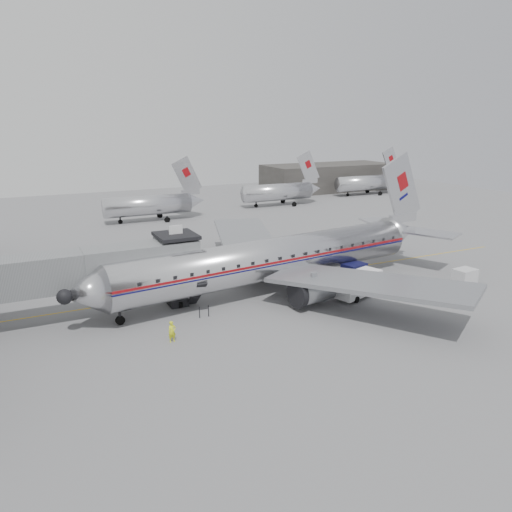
{
  "coord_description": "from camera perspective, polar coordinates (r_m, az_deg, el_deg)",
  "views": [
    {
      "loc": [
        -21.49,
        -37.24,
        16.02
      ],
      "look_at": [
        -0.88,
        4.62,
        3.2
      ],
      "focal_mm": 35.0,
      "sensor_mm": 36.0,
      "label": 1
    }
  ],
  "objects": [
    {
      "name": "ramp_worker",
      "position": [
        37.9,
        -9.57,
        -8.52
      ],
      "size": [
        0.63,
        0.45,
        1.63
      ],
      "primitive_type": "imported",
      "rotation": [
        0.0,
        0.0,
        0.1
      ],
      "color": "#E5F31C",
      "rests_on": "ground"
    },
    {
      "name": "distant_aircraft_mid",
      "position": [
        95.89,
        2.55,
        7.39
      ],
      "size": [
        16.39,
        3.2,
        10.26
      ],
      "color": "silver",
      "rests_on": "ground"
    },
    {
      "name": "service_van",
      "position": [
        47.38,
        11.67,
        -3.17
      ],
      "size": [
        5.26,
        3.22,
        2.32
      ],
      "rotation": [
        0.0,
        0.0,
        0.29
      ],
      "color": "white",
      "rests_on": "ground"
    },
    {
      "name": "baggage_cart_navy",
      "position": [
        51.91,
        11.12,
        -1.76
      ],
      "size": [
        2.67,
        2.22,
        1.86
      ],
      "rotation": [
        0.0,
        0.0,
        0.19
      ],
      "color": "#0E0F39",
      "rests_on": "ground"
    },
    {
      "name": "distant_aircraft_near",
      "position": [
        82.73,
        -12.15,
        5.78
      ],
      "size": [
        16.39,
        3.2,
        10.26
      ],
      "color": "silver",
      "rests_on": "ground"
    },
    {
      "name": "apron_line",
      "position": [
        52.21,
        3.16,
        -2.52
      ],
      "size": [
        60.0,
        0.15,
        0.01
      ],
      "primitive_type": "cube",
      "rotation": [
        0.0,
        0.0,
        1.57
      ],
      "color": "gold",
      "rests_on": "ground"
    },
    {
      "name": "hangar",
      "position": [
        118.52,
        8.2,
        8.9
      ],
      "size": [
        30.0,
        12.0,
        6.0
      ],
      "primitive_type": "cube",
      "color": "#34322F",
      "rests_on": "ground"
    },
    {
      "name": "distant_aircraft_far",
      "position": [
        112.45,
        12.45,
        8.22
      ],
      "size": [
        16.39,
        3.2,
        10.26
      ],
      "color": "silver",
      "rests_on": "ground"
    },
    {
      "name": "jet_bridge",
      "position": [
        42.86,
        -18.7,
        -1.51
      ],
      "size": [
        21.0,
        6.2,
        7.1
      ],
      "color": "#575A5C",
      "rests_on": "ground"
    },
    {
      "name": "baggage_cart_white",
      "position": [
        53.57,
        22.73,
        -2.23
      ],
      "size": [
        2.37,
        1.88,
        1.75
      ],
      "rotation": [
        0.0,
        0.0,
        0.09
      ],
      "color": "silver",
      "rests_on": "ground"
    },
    {
      "name": "ground",
      "position": [
        45.89,
        3.55,
        -5.1
      ],
      "size": [
        160.0,
        160.0,
        0.0
      ],
      "primitive_type": "plane",
      "color": "slate",
      "rests_on": "ground"
    },
    {
      "name": "airliner",
      "position": [
        47.84,
        2.61,
        -0.2
      ],
      "size": [
        40.05,
        36.9,
        12.69
      ],
      "rotation": [
        0.0,
        0.0,
        0.13
      ],
      "color": "silver",
      "rests_on": "ground"
    }
  ]
}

